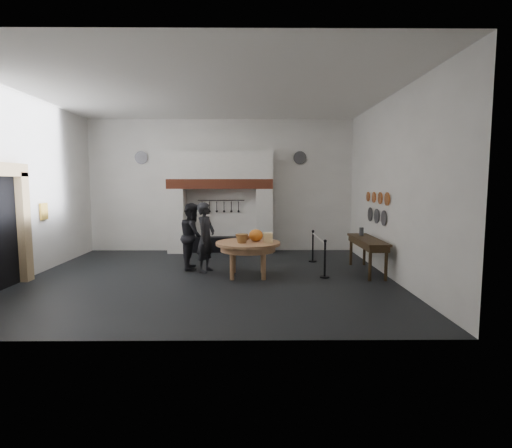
{
  "coord_description": "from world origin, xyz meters",
  "views": [
    {
      "loc": [
        1.09,
        -9.78,
        2.37
      ],
      "look_at": [
        1.17,
        -0.08,
        1.35
      ],
      "focal_mm": 28.0,
      "sensor_mm": 36.0,
      "label": 1
    }
  ],
  "objects_px": {
    "side_table": "(367,240)",
    "barrier_post_near": "(325,260)",
    "visitor_far": "(193,236)",
    "visitor_near": "(206,237)",
    "barrier_post_far": "(313,247)",
    "work_table": "(248,243)",
    "iron_range": "(221,244)"
  },
  "relations": [
    {
      "from": "iron_range",
      "to": "barrier_post_far",
      "type": "height_order",
      "value": "barrier_post_far"
    },
    {
      "from": "iron_range",
      "to": "barrier_post_far",
      "type": "distance_m",
      "value": 3.38
    },
    {
      "from": "barrier_post_near",
      "to": "iron_range",
      "type": "bearing_deg",
      "value": 127.46
    },
    {
      "from": "work_table",
      "to": "visitor_far",
      "type": "height_order",
      "value": "visitor_far"
    },
    {
      "from": "side_table",
      "to": "barrier_post_near",
      "type": "height_order",
      "value": "same"
    },
    {
      "from": "visitor_near",
      "to": "visitor_far",
      "type": "bearing_deg",
      "value": 64.23
    },
    {
      "from": "iron_range",
      "to": "barrier_post_near",
      "type": "distance_m",
      "value": 4.74
    },
    {
      "from": "iron_range",
      "to": "visitor_near",
      "type": "distance_m",
      "value": 3.16
    },
    {
      "from": "side_table",
      "to": "barrier_post_far",
      "type": "bearing_deg",
      "value": 130.81
    },
    {
      "from": "visitor_far",
      "to": "barrier_post_near",
      "type": "bearing_deg",
      "value": -114.49
    },
    {
      "from": "work_table",
      "to": "side_table",
      "type": "height_order",
      "value": "side_table"
    },
    {
      "from": "side_table",
      "to": "barrier_post_far",
      "type": "distance_m",
      "value": 1.91
    },
    {
      "from": "iron_range",
      "to": "visitor_far",
      "type": "xyz_separation_m",
      "value": [
        -0.55,
        -2.68,
        0.65
      ]
    },
    {
      "from": "visitor_far",
      "to": "side_table",
      "type": "relative_size",
      "value": 0.82
    },
    {
      "from": "side_table",
      "to": "barrier_post_far",
      "type": "relative_size",
      "value": 2.44
    },
    {
      "from": "side_table",
      "to": "visitor_far",
      "type": "bearing_deg",
      "value": 173.96
    },
    {
      "from": "barrier_post_near",
      "to": "visitor_far",
      "type": "bearing_deg",
      "value": 162.53
    },
    {
      "from": "work_table",
      "to": "barrier_post_near",
      "type": "bearing_deg",
      "value": -4.9
    },
    {
      "from": "work_table",
      "to": "visitor_far",
      "type": "bearing_deg",
      "value": 148.92
    },
    {
      "from": "visitor_far",
      "to": "barrier_post_near",
      "type": "distance_m",
      "value": 3.63
    },
    {
      "from": "visitor_far",
      "to": "barrier_post_near",
      "type": "relative_size",
      "value": 2.01
    },
    {
      "from": "visitor_near",
      "to": "barrier_post_far",
      "type": "xyz_separation_m",
      "value": [
        3.03,
        1.32,
        -0.47
      ]
    },
    {
      "from": "visitor_far",
      "to": "side_table",
      "type": "bearing_deg",
      "value": -103.07
    },
    {
      "from": "visitor_near",
      "to": "barrier_post_far",
      "type": "relative_size",
      "value": 2.05
    },
    {
      "from": "visitor_near",
      "to": "side_table",
      "type": "height_order",
      "value": "visitor_near"
    },
    {
      "from": "visitor_near",
      "to": "work_table",
      "type": "bearing_deg",
      "value": -95.51
    },
    {
      "from": "work_table",
      "to": "barrier_post_near",
      "type": "relative_size",
      "value": 1.8
    },
    {
      "from": "visitor_near",
      "to": "visitor_far",
      "type": "xyz_separation_m",
      "value": [
        -0.4,
        0.4,
        -0.02
      ]
    },
    {
      "from": "visitor_near",
      "to": "side_table",
      "type": "relative_size",
      "value": 0.84
    },
    {
      "from": "side_table",
      "to": "visitor_near",
      "type": "bearing_deg",
      "value": 178.76
    },
    {
      "from": "barrier_post_near",
      "to": "visitor_near",
      "type": "bearing_deg",
      "value": 167.36
    },
    {
      "from": "iron_range",
      "to": "visitor_far",
      "type": "relative_size",
      "value": 1.05
    }
  ]
}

